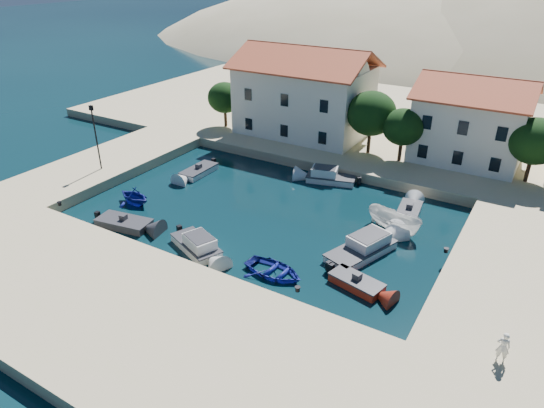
{
  "coord_description": "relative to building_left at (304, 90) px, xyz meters",
  "views": [
    {
      "loc": [
        19.07,
        -20.54,
        19.23
      ],
      "look_at": [
        1.58,
        8.4,
        2.0
      ],
      "focal_mm": 32.0,
      "sensor_mm": 36.0,
      "label": 1
    }
  ],
  "objects": [
    {
      "name": "pedestrian",
      "position": [
        25.49,
        -26.93,
        -4.03
      ],
      "size": [
        0.71,
        0.52,
        1.8
      ],
      "primitive_type": "imported",
      "rotation": [
        0.0,
        0.0,
        3.28
      ],
      "color": "white",
      "rests_on": "quay_east"
    },
    {
      "name": "boat_east",
      "position": [
        16.12,
        -15.22,
        -5.94
      ],
      "size": [
        5.07,
        3.03,
        1.84
      ],
      "primitive_type": "imported",
      "rotation": [
        0.0,
        0.0,
        1.29
      ],
      "color": "silver",
      "rests_on": "ground"
    },
    {
      "name": "quay_east",
      "position": [
        26.5,
        -18.0,
        -5.44
      ],
      "size": [
        11.0,
        20.0,
        1.0
      ],
      "primitive_type": "cube",
      "color": "#C4B686",
      "rests_on": "ground"
    },
    {
      "name": "trees",
      "position": [
        10.51,
        -2.54,
        -1.1
      ],
      "size": [
        37.3,
        5.3,
        6.45
      ],
      "color": "#382314",
      "rests_on": "quay_north"
    },
    {
      "name": "motorboat_grey_sw",
      "position": [
        -2.54,
        -25.73,
        -5.64
      ],
      "size": [
        4.69,
        2.66,
        1.25
      ],
      "rotation": [
        0.0,
        0.0,
        0.16
      ],
      "color": "#313136",
      "rests_on": "ground"
    },
    {
      "name": "cabin_cruiser_south",
      "position": [
        4.61,
        -25.47,
        -5.46
      ],
      "size": [
        4.96,
        3.54,
        1.6
      ],
      "rotation": [
        0.0,
        0.0,
        -0.39
      ],
      "color": "silver",
      "rests_on": "ground"
    },
    {
      "name": "quay_south",
      "position": [
        6.0,
        -34.0,
        -5.44
      ],
      "size": [
        52.0,
        12.0,
        1.0
      ],
      "primitive_type": "cube",
      "color": "#C4B686",
      "rests_on": "ground"
    },
    {
      "name": "building_left",
      "position": [
        0.0,
        0.0,
        0.0
      ],
      "size": [
        14.7,
        9.45,
        9.7
      ],
      "color": "white",
      "rests_on": "quay_north"
    },
    {
      "name": "quay_north",
      "position": [
        8.0,
        10.0,
        -5.44
      ],
      "size": [
        80.0,
        36.0,
        1.0
      ],
      "primitive_type": "cube",
      "color": "#C4B686",
      "rests_on": "ground"
    },
    {
      "name": "bollards",
      "position": [
        8.8,
        -24.13,
        -4.79
      ],
      "size": [
        29.36,
        9.56,
        0.3
      ],
      "color": "black",
      "rests_on": "ground"
    },
    {
      "name": "rowboat_west",
      "position": [
        -4.83,
        -22.32,
        -5.94
      ],
      "size": [
        3.61,
        3.2,
        1.76
      ],
      "primitive_type": "imported",
      "rotation": [
        0.0,
        0.0,
        -1.67
      ],
      "color": "navy",
      "rests_on": "ground"
    },
    {
      "name": "lamppost",
      "position": [
        -11.5,
        -20.0,
        -1.18
      ],
      "size": [
        0.35,
        0.25,
        6.22
      ],
      "color": "black",
      "rests_on": "quay_west"
    },
    {
      "name": "ground",
      "position": [
        6.0,
        -28.0,
        -5.94
      ],
      "size": [
        400.0,
        400.0,
        0.0
      ],
      "primitive_type": "plane",
      "color": "black",
      "rests_on": "ground"
    },
    {
      "name": "motorboat_white_ne",
      "position": [
        16.38,
        -12.04,
        -5.64
      ],
      "size": [
        2.16,
        3.87,
        1.25
      ],
      "rotation": [
        0.0,
        0.0,
        1.69
      ],
      "color": "silver",
      "rests_on": "ground"
    },
    {
      "name": "cabin_cruiser_east",
      "position": [
        15.26,
        -19.88,
        -5.46
      ],
      "size": [
        4.0,
        6.08,
        1.6
      ],
      "rotation": [
        0.0,
        0.0,
        1.24
      ],
      "color": "silver",
      "rests_on": "ground"
    },
    {
      "name": "cabin_cruiser_north",
      "position": [
        7.94,
        -9.28,
        -5.46
      ],
      "size": [
        4.96,
        3.12,
        1.6
      ],
      "rotation": [
        0.0,
        0.0,
        3.42
      ],
      "color": "silver",
      "rests_on": "ground"
    },
    {
      "name": "quay_west",
      "position": [
        -13.0,
        -18.0,
        -5.44
      ],
      "size": [
        8.0,
        20.0,
        1.0
      ],
      "primitive_type": "cube",
      "color": "#C4B686",
      "rests_on": "ground"
    },
    {
      "name": "motorboat_white_west",
      "position": [
        -4.12,
        -14.3,
        -5.64
      ],
      "size": [
        1.86,
        4.15,
        1.25
      ],
      "rotation": [
        0.0,
        0.0,
        -1.56
      ],
      "color": "silver",
      "rests_on": "ground"
    },
    {
      "name": "rowboat_south",
      "position": [
        11.1,
        -25.19,
        -5.94
      ],
      "size": [
        4.49,
        3.36,
        0.89
      ],
      "primitive_type": "imported",
      "rotation": [
        0.0,
        0.0,
        1.5
      ],
      "color": "navy",
      "rests_on": "ground"
    },
    {
      "name": "motorboat_red_se",
      "position": [
        16.45,
        -23.6,
        -5.64
      ],
      "size": [
        3.83,
        2.35,
        1.25
      ],
      "rotation": [
        0.0,
        0.0,
        -0.22
      ],
      "color": "maroon",
      "rests_on": "ground"
    },
    {
      "name": "building_mid",
      "position": [
        18.0,
        1.0,
        -0.71
      ],
      "size": [
        10.5,
        8.4,
        8.3
      ],
      "color": "white",
      "rests_on": "quay_north"
    }
  ]
}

